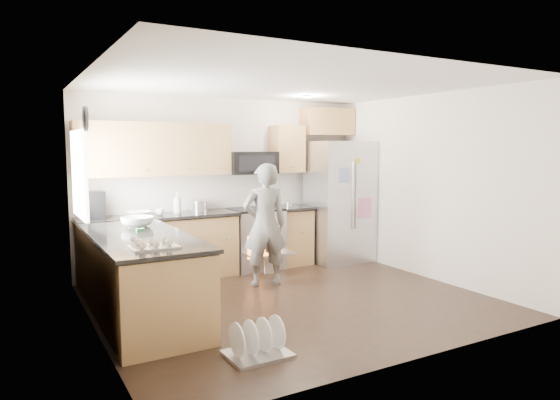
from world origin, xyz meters
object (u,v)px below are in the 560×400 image
refrigerator (340,202)px  person (265,225)px  stove_range (255,225)px  dish_rack (257,346)px

refrigerator → person: size_ratio=1.19×
stove_range → person: stove_range is taller
refrigerator → dish_rack: (-2.87, -2.71, -0.89)m
refrigerator → dish_rack: 4.04m
person → dish_rack: 2.43m
dish_rack → refrigerator: bearing=43.3°
stove_range → dish_rack: bearing=-116.2°
stove_range → person: (-0.31, -0.93, 0.15)m
stove_range → refrigerator: 1.47m
dish_rack → stove_range: bearing=63.8°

